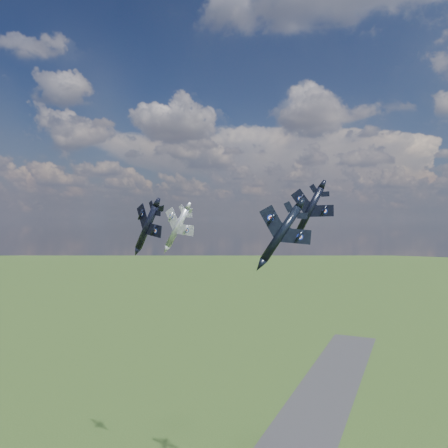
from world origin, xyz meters
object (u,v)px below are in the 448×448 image
at_px(jet_lead_navy, 147,227).
at_px(jet_left_silver, 177,228).
at_px(jet_right_navy, 281,233).
at_px(jet_high_navy, 310,210).

height_order(jet_lead_navy, jet_left_silver, jet_lead_navy).
distance_m(jet_right_navy, jet_left_silver, 49.44).
relative_size(jet_right_navy, jet_high_navy, 0.91).
height_order(jet_high_navy, jet_left_silver, jet_high_navy).
distance_m(jet_high_navy, jet_left_silver, 36.01).
xyz_separation_m(jet_lead_navy, jet_high_navy, (28.19, 20.57, 3.57)).
distance_m(jet_lead_navy, jet_right_navy, 31.01).
distance_m(jet_right_navy, jet_high_navy, 28.53).
relative_size(jet_lead_navy, jet_right_navy, 1.06).
bearing_deg(jet_high_navy, jet_left_silver, 169.37).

